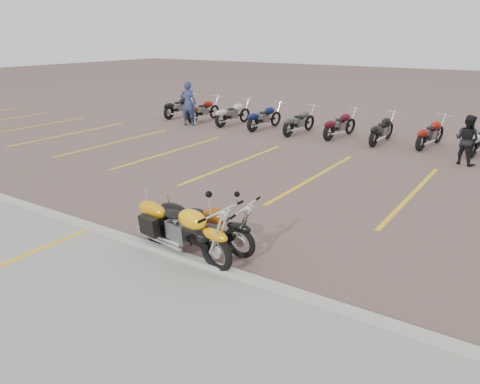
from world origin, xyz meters
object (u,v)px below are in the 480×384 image
(flame_cruiser, at_px, (205,226))
(person_a, at_px, (188,103))
(bollard, at_px, (194,112))
(yellow_cruiser, at_px, (182,230))
(person_b, at_px, (467,140))

(flame_cruiser, xyz_separation_m, person_a, (-8.22, 9.47, 0.51))
(bollard, bearing_deg, yellow_cruiser, -51.91)
(person_a, relative_size, person_b, 1.25)
(flame_cruiser, bearing_deg, yellow_cruiser, -104.07)
(yellow_cruiser, height_order, person_b, person_b)
(person_a, distance_m, person_b, 11.27)
(person_b, bearing_deg, yellow_cruiser, 92.08)
(flame_cruiser, bearing_deg, person_b, 72.15)
(flame_cruiser, relative_size, person_b, 1.43)
(person_a, bearing_deg, person_b, 158.12)
(flame_cruiser, xyz_separation_m, person_b, (3.04, 9.21, 0.32))
(person_b, height_order, bollard, person_b)
(person_a, bearing_deg, flame_cruiser, 110.42)
(yellow_cruiser, distance_m, person_b, 10.22)
(flame_cruiser, bearing_deg, person_a, 131.39)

